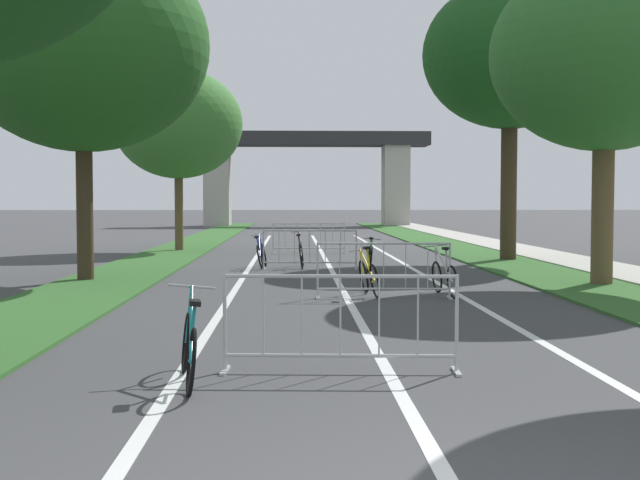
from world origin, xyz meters
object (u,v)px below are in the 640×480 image
Objects in this scene: bicycle_green_1 at (370,257)px; tree_left_oak_near at (82,44)px; crowd_barrier_second at (384,271)px; tree_right_pine_near at (510,55)px; crowd_barrier_nearest at (340,324)px; bicycle_black_3 at (301,253)px; bicycle_yellow_4 at (369,276)px; bicycle_teal_0 at (189,347)px; crowd_barrier_third at (310,250)px; tree_left_maple_mid at (178,124)px; bicycle_blue_2 at (261,254)px; bicycle_silver_5 at (444,276)px; tree_right_cypress_far at (605,54)px; crowd_barrier_fourth at (309,238)px.

tree_left_oak_near is at bearing -150.27° from bicycle_green_1.
bicycle_green_1 is (0.32, 6.04, -0.18)m from crowd_barrier_second.
tree_right_pine_near is 3.31× the size of crowd_barrier_nearest.
bicycle_black_3 is 6.70m from bicycle_yellow_4.
crowd_barrier_nearest reaches higher than bicycle_green_1.
crowd_barrier_second reaches higher than bicycle_teal_0.
bicycle_black_3 reaches higher than bicycle_teal_0.
crowd_barrier_nearest is at bearing -110.93° from tree_right_pine_near.
crowd_barrier_third reaches higher than bicycle_green_1.
bicycle_blue_2 is at bearing -66.03° from tree_left_maple_mid.
crowd_barrier_third is at bearing -16.85° from bicycle_blue_2.
bicycle_yellow_4 is (1.01, -6.01, -0.15)m from crowd_barrier_third.
tree_right_pine_near reaches higher than bicycle_black_3.
bicycle_black_3 is (-0.22, 0.57, -0.14)m from crowd_barrier_third.
tree_left_oak_near reaches higher than crowd_barrier_second.
bicycle_black_3 is 1.00× the size of bicycle_silver_5.
tree_right_pine_near reaches higher than crowd_barrier_nearest.
bicycle_green_1 is at bearing 77.28° from bicycle_yellow_4.
crowd_barrier_third is (-6.20, 4.34, -4.41)m from tree_right_cypress_far.
bicycle_teal_0 is at bearing -130.10° from tree_right_cypress_far.
tree_right_pine_near is 5.15× the size of bicycle_silver_5.
crowd_barrier_third is 0.63m from bicycle_black_3.
bicycle_green_1 is at bearing 83.10° from crowd_barrier_nearest.
bicycle_black_3 is (4.92, 3.63, -4.93)m from tree_left_oak_near.
crowd_barrier_second is 7.19m from bicycle_black_3.
bicycle_green_1 is 2.05m from bicycle_black_3.
tree_left_maple_mid is 16.08m from bicycle_silver_5.
tree_right_pine_near is 8.78m from crowd_barrier_third.
bicycle_yellow_4 is (0.95, 6.93, -0.15)m from crowd_barrier_nearest.
bicycle_black_3 is (-6.42, 4.90, -4.55)m from tree_right_cypress_far.
bicycle_teal_0 is at bearing -161.45° from crowd_barrier_nearest.
tree_left_oak_near is 4.57× the size of bicycle_green_1.
crowd_barrier_third is (-6.08, -2.82, -5.66)m from tree_right_pine_near.
tree_right_pine_near is at bearing 44.08° from bicycle_green_1.
crowd_barrier_second is 7.41m from bicycle_blue_2.
crowd_barrier_third is at bearing 100.89° from crowd_barrier_second.
bicycle_blue_2 is (-2.87, 0.92, 0.02)m from bicycle_green_1.
bicycle_blue_2 is at bearing -162.45° from tree_right_pine_near.
tree_left_oak_near is 8.76m from bicycle_green_1.
crowd_barrier_fourth is 1.55× the size of bicycle_silver_5.
crowd_barrier_nearest is 12.94m from crowd_barrier_third.
tree_right_cypress_far is 12.77m from bicycle_teal_0.
bicycle_blue_2 is at bearing 110.12° from crowd_barrier_second.
bicycle_teal_0 is (-7.57, -16.28, -5.81)m from tree_right_pine_near.
crowd_barrier_third is 6.47m from crowd_barrier_fourth.
tree_right_pine_near is at bearing 90.91° from tree_right_cypress_far.
bicycle_black_3 is 1.00× the size of bicycle_yellow_4.
bicycle_yellow_4 is (-0.56, -5.58, 0.02)m from bicycle_green_1.
crowd_barrier_third is 6.10m from bicycle_yellow_4.
tree_right_cypress_far is 7.27m from tree_right_pine_near.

